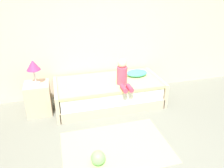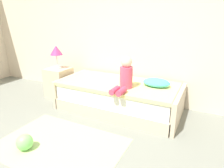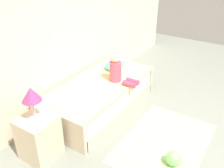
{
  "view_description": "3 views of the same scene",
  "coord_description": "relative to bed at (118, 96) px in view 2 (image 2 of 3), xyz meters",
  "views": [
    {
      "loc": [
        -0.86,
        -1.72,
        2.25
      ],
      "look_at": [
        0.08,
        1.75,
        0.55
      ],
      "focal_mm": 34.36,
      "sensor_mm": 36.0,
      "label": 1
    },
    {
      "loc": [
        1.41,
        -0.89,
        1.54
      ],
      "look_at": [
        0.08,
        1.75,
        0.55
      ],
      "focal_mm": 31.28,
      "sensor_mm": 36.0,
      "label": 2
    },
    {
      "loc": [
        -2.86,
        -0.15,
        2.48
      ],
      "look_at": [
        0.08,
        1.75,
        0.55
      ],
      "focal_mm": 39.96,
      "sensor_mm": 36.0,
      "label": 3
    }
  ],
  "objects": [
    {
      "name": "area_rug",
      "position": [
        -0.22,
        -1.3,
        -0.24
      ],
      "size": [
        1.6,
        1.1,
        0.01
      ],
      "primitive_type": "cube",
      "color": "#B2D189",
      "rests_on": "ground"
    },
    {
      "name": "toy_ball",
      "position": [
        -0.55,
        -1.55,
        -0.14
      ],
      "size": [
        0.2,
        0.2,
        0.2
      ],
      "primitive_type": "sphere",
      "color": "#7FD872",
      "rests_on": "ground"
    },
    {
      "name": "nightstand",
      "position": [
        -1.35,
        0.01,
        0.05
      ],
      "size": [
        0.44,
        0.44,
        0.6
      ],
      "primitive_type": "cube",
      "color": "beige",
      "rests_on": "ground"
    },
    {
      "name": "table_lamp",
      "position": [
        -1.35,
        0.01,
        0.69
      ],
      "size": [
        0.24,
        0.24,
        0.45
      ],
      "color": "silver",
      "rests_on": "nightstand"
    },
    {
      "name": "pillow",
      "position": [
        0.63,
        0.1,
        0.32
      ],
      "size": [
        0.44,
        0.3,
        0.13
      ],
      "primitive_type": "ellipsoid",
      "color": "#4CCCBC",
      "rests_on": "bed"
    },
    {
      "name": "bed",
      "position": [
        0.0,
        0.0,
        0.0
      ],
      "size": [
        2.11,
        1.0,
        0.5
      ],
      "color": "beige",
      "rests_on": "ground"
    },
    {
      "name": "child_figure",
      "position": [
        0.21,
        -0.23,
        0.46
      ],
      "size": [
        0.2,
        0.51,
        0.5
      ],
      "color": "#E04C6B",
      "rests_on": "bed"
    },
    {
      "name": "wall_rear",
      "position": [
        -0.08,
        0.6,
        1.2
      ],
      "size": [
        7.2,
        0.1,
        2.9
      ],
      "primitive_type": "cube",
      "color": "beige",
      "rests_on": "ground"
    }
  ]
}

